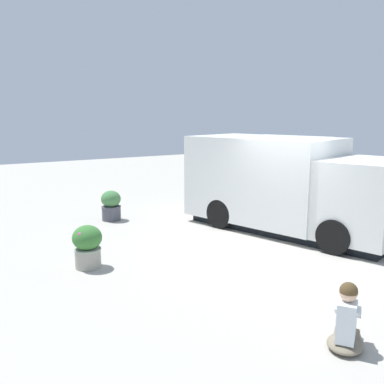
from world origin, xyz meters
name	(u,v)px	position (x,y,z in m)	size (l,w,h in m)	color
ground_plane	(278,248)	(0.00, 0.00, 0.00)	(40.00, 40.00, 0.00)	#AEAAA0
food_truck	(287,186)	(1.18, 1.00, 1.12)	(3.45, 5.60, 2.32)	silver
person_customer	(347,322)	(-2.12, -3.48, 0.34)	(0.74, 0.67, 0.88)	#756B57
planter_flowering_near	(87,245)	(-3.93, 1.01, 0.44)	(0.56, 0.56, 0.83)	#9B9789
planter_flowering_far	(111,205)	(-2.19, 4.28, 0.42)	(0.54, 0.54, 0.83)	#4B4D57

